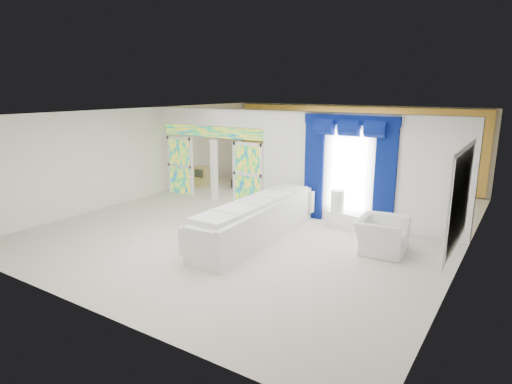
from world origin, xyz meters
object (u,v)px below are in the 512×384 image
Objects in this scene: grand_piano at (266,169)px; console_table at (347,220)px; white_sofa at (257,222)px; armchair at (382,235)px; coffee_table at (221,219)px.

console_table is at bearing -18.45° from grand_piano.
armchair is at bearing 13.35° from white_sofa.
white_sofa reaches higher than coffee_table.
armchair is at bearing -20.20° from grand_piano.
coffee_table is 0.87× the size of grand_piano.
armchair is (2.84, 0.82, -0.04)m from white_sofa.
coffee_table is 1.52× the size of console_table.
coffee_table reaches higher than console_table.
coffee_table is 4.23m from armchair.
white_sofa is at bearing -41.56° from grand_piano.
white_sofa is at bearing -12.53° from coffee_table.
console_table is 1.88m from armchair.
white_sofa is 3.78× the size of armchair.
coffee_table is (-1.35, 0.30, -0.24)m from white_sofa.
coffee_table is at bearing -147.39° from console_table.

